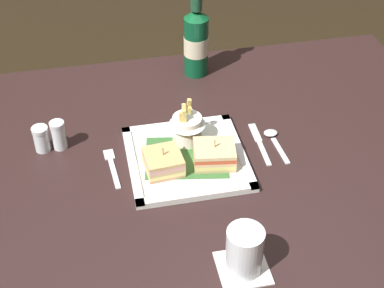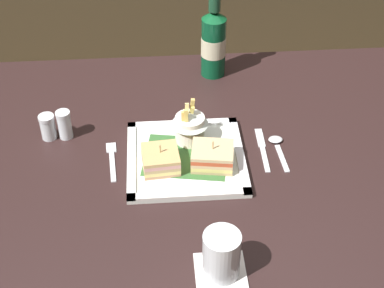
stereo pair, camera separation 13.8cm
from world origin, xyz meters
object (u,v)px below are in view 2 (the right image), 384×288
fries_cup (190,124)px  beer_bottle (214,41)px  dining_table (198,186)px  sandwich_half_right (212,156)px  salt_shaker (48,128)px  knife (262,148)px  water_glass (221,257)px  fork (112,159)px  pepper_shaker (65,126)px  square_plate (186,158)px  spoon (277,144)px  sandwich_half_left (161,159)px

fries_cup → beer_bottle: 0.33m
dining_table → sandwich_half_right: bearing=-61.0°
salt_shaker → knife: bearing=-8.8°
fries_cup → water_glass: 0.40m
fork → salt_shaker: 0.19m
salt_shaker → pepper_shaker: 0.04m
water_glass → fork: (-0.22, 0.35, -0.05)m
sandwich_half_right → water_glass: (-0.01, -0.31, 0.01)m
square_plate → spoon: (0.23, 0.04, -0.00)m
sandwich_half_right → pepper_shaker: (-0.35, 0.14, -0.00)m
dining_table → water_glass: (0.01, -0.36, 0.16)m
sandwich_half_right → fork: bearing=169.1°
beer_bottle → fries_cup: bearing=-105.8°
beer_bottle → water_glass: bearing=-94.6°
fork → sandwich_half_right: bearing=-10.9°
water_glass → beer_bottle: bearing=85.4°
sandwich_half_right → water_glass: 0.31m
beer_bottle → dining_table: bearing=-101.5°
beer_bottle → pepper_shaker: bearing=-146.3°
square_plate → fork: (-0.18, 0.02, -0.00)m
square_plate → sandwich_half_right: bearing=-26.1°
dining_table → sandwich_half_right: sandwich_half_right is taller
water_glass → dining_table: bearing=92.2°
sandwich_half_left → fork: 0.13m
dining_table → salt_shaker: (-0.37, 0.09, 0.14)m
dining_table → knife: knife is taller
square_plate → pepper_shaker: 0.32m
fries_cup → water_glass: bearing=-85.5°
sandwich_half_right → spoon: sandwich_half_right is taller
fries_cup → spoon: size_ratio=0.88×
beer_bottle → sandwich_half_right: bearing=-96.0°
sandwich_half_right → salt_shaker: 0.42m
dining_table → salt_shaker: 0.40m
beer_bottle → pepper_shaker: 0.48m
beer_bottle → water_glass: beer_bottle is taller
spoon → beer_bottle: bearing=110.2°
square_plate → sandwich_half_right: sandwich_half_right is taller
fork → pepper_shaker: (-0.12, 0.10, 0.03)m
sandwich_half_left → fork: bearing=158.6°
square_plate → sandwich_half_right: (0.06, -0.03, 0.03)m
fries_cup → beer_bottle: bearing=74.2°
square_plate → knife: bearing=9.3°
fork → knife: (0.37, 0.02, 0.00)m
sandwich_half_right → salt_shaker: (-0.40, 0.14, -0.00)m
dining_table → fries_cup: bearing=113.7°
dining_table → sandwich_half_left: (-0.09, -0.05, 0.14)m
sandwich_half_left → beer_bottle: 0.44m
knife → pepper_shaker: 0.49m
spoon → pepper_shaker: pepper_shaker is taller
sandwich_half_left → spoon: sandwich_half_left is taller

